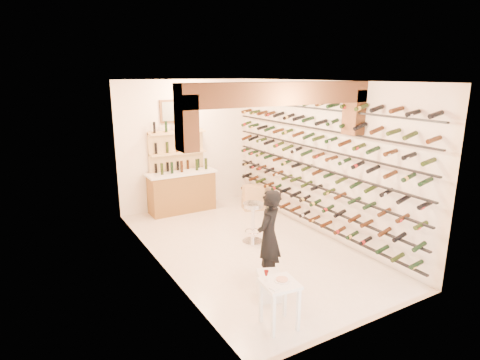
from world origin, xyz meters
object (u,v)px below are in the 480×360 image
(back_counter, at_px, (182,190))
(crate_lower, at_px, (253,203))
(tasting_table, at_px, (280,290))
(chrome_barstool, at_px, (253,220))
(person, at_px, (269,236))
(white_stool, at_px, (269,285))
(wine_rack, at_px, (311,162))

(back_counter, relative_size, crate_lower, 3.23)
(back_counter, bearing_deg, tasting_table, -97.63)
(chrome_barstool, bearing_deg, person, -112.54)
(white_stool, height_order, chrome_barstool, chrome_barstool)
(tasting_table, distance_m, white_stool, 0.78)
(tasting_table, bearing_deg, person, 69.84)
(wine_rack, bearing_deg, person, -145.76)
(wine_rack, xyz_separation_m, person, (-1.93, -1.31, -0.77))
(white_stool, bearing_deg, crate_lower, 61.30)
(wine_rack, height_order, back_counter, wine_rack)
(tasting_table, bearing_deg, crate_lower, 69.34)
(chrome_barstool, distance_m, crate_lower, 2.10)
(white_stool, height_order, person, person)
(chrome_barstool, bearing_deg, white_stool, -115.14)
(crate_lower, bearing_deg, back_counter, 154.57)
(person, distance_m, crate_lower, 3.68)
(back_counter, xyz_separation_m, tasting_table, (-0.68, -5.08, 0.01))
(wine_rack, height_order, chrome_barstool, wine_rack)
(white_stool, bearing_deg, chrome_barstool, 64.86)
(tasting_table, height_order, person, person)
(back_counter, distance_m, white_stool, 4.46)
(wine_rack, bearing_deg, back_counter, 124.66)
(wine_rack, height_order, crate_lower, wine_rack)
(tasting_table, xyz_separation_m, crate_lower, (2.29, 4.32, -0.39))
(wine_rack, distance_m, tasting_table, 3.64)
(back_counter, xyz_separation_m, chrome_barstool, (0.50, -2.52, -0.05))
(wine_rack, relative_size, back_counter, 3.35)
(back_counter, height_order, crate_lower, back_counter)
(person, xyz_separation_m, crate_lower, (1.71, 3.20, -0.62))
(wine_rack, relative_size, chrome_barstool, 6.82)
(crate_lower, bearing_deg, person, -118.12)
(white_stool, xyz_separation_m, crate_lower, (2.01, 3.67, -0.05))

